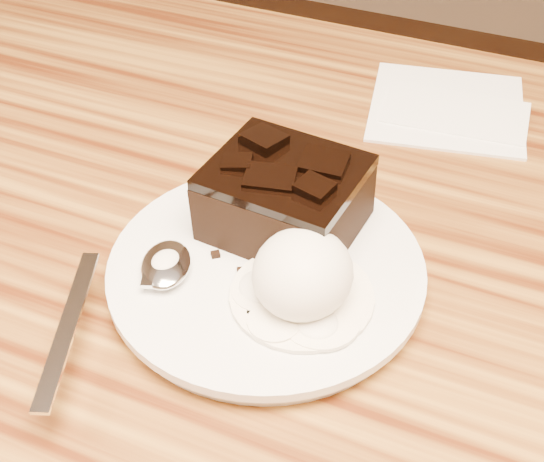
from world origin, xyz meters
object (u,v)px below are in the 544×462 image
at_px(brownie, 285,201).
at_px(ice_cream_scoop, 303,273).
at_px(spoon, 166,266).
at_px(plate, 266,273).
at_px(napkin, 447,106).

distance_m(brownie, ice_cream_scoop, 0.07).
xyz_separation_m(ice_cream_scoop, spoon, (-0.09, -0.01, -0.02)).
bearing_deg(ice_cream_scoop, plate, 149.31).
distance_m(brownie, napkin, 0.24).
relative_size(brownie, napkin, 0.73).
height_order(spoon, napkin, spoon).
xyz_separation_m(ice_cream_scoop, napkin, (0.03, 0.29, -0.04)).
relative_size(brownie, spoon, 0.54).
height_order(ice_cream_scoop, napkin, ice_cream_scoop).
xyz_separation_m(brownie, ice_cream_scoop, (0.04, -0.06, -0.00)).
bearing_deg(plate, spoon, -150.12).
relative_size(brownie, ice_cream_scoop, 1.48).
bearing_deg(spoon, plate, 9.11).
bearing_deg(spoon, napkin, 47.26).
bearing_deg(napkin, spoon, -111.98).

